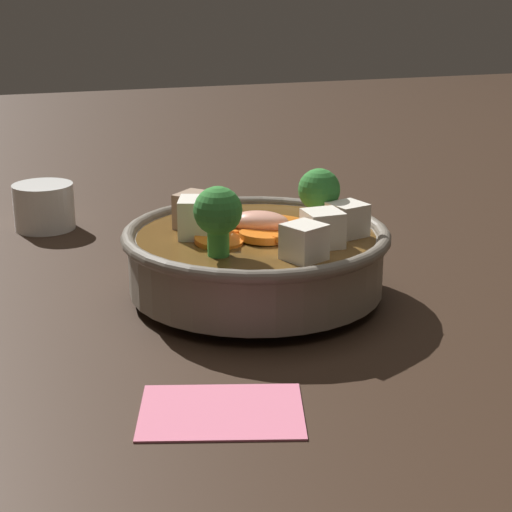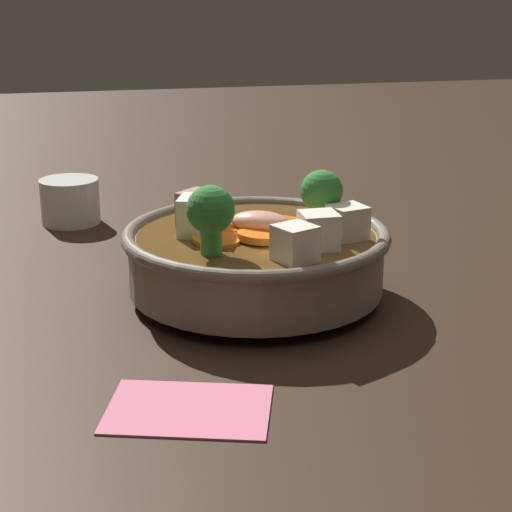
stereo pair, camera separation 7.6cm
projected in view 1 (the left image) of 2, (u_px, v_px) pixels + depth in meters
The scene contains 5 objects.
ground_plane at pixel (256, 298), 0.78m from camera, with size 3.00×3.00×0.00m, color black.
stirfry_bowl at pixel (257, 253), 0.76m from camera, with size 0.24×0.24×0.12m.
side_saucer at pixel (232, 220), 1.00m from camera, with size 0.13×0.13×0.01m.
tea_cup at pixel (44, 206), 0.98m from camera, with size 0.07×0.07×0.05m.
napkin at pixel (221, 411), 0.57m from camera, with size 0.13×0.11×0.00m.
Camera 1 is at (-0.24, -0.69, 0.28)m, focal length 60.00 mm.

